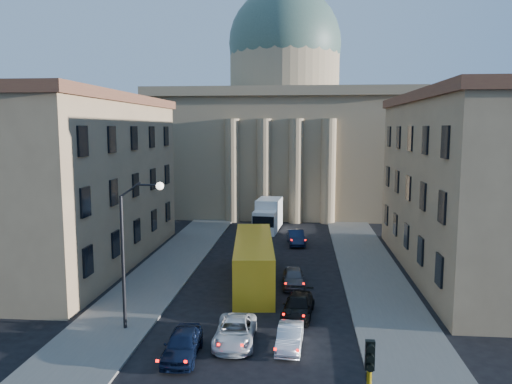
# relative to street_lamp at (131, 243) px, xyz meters

# --- Properties ---
(sidewalk_left) EXTENTS (5.00, 60.00, 0.15)m
(sidewalk_left) POSITION_rel_street_lamp_xyz_m (-1.53, 10.00, -5.21)
(sidewalk_left) COLOR #5F5C57
(sidewalk_left) RESTS_ON ground
(sidewalk_right) EXTENTS (5.00, 60.00, 0.15)m
(sidewalk_right) POSITION_rel_street_lamp_xyz_m (15.47, 10.00, -5.21)
(sidewalk_right) COLOR #5F5C57
(sidewalk_right) RESTS_ON ground
(church) EXTENTS (68.02, 28.76, 36.60)m
(church) POSITION_rel_street_lamp_xyz_m (6.97, 47.47, 6.59)
(church) COLOR #937D5B
(church) RESTS_ON ground
(building_left) EXTENTS (11.60, 26.60, 14.70)m
(building_left) POSITION_rel_street_lamp_xyz_m (-10.03, 14.00, 2.14)
(building_left) COLOR #A2845F
(building_left) RESTS_ON ground
(building_right) EXTENTS (11.60, 26.60, 14.70)m
(building_right) POSITION_rel_street_lamp_xyz_m (23.97, 14.00, 2.14)
(building_right) COLOR #A2845F
(building_right) RESTS_ON ground
(street_lamp) EXTENTS (2.62, 0.44, 8.83)m
(street_lamp) POSITION_rel_street_lamp_xyz_m (0.00, 0.00, 0.00)
(street_lamp) COLOR black
(street_lamp) RESTS_ON ground
(car_left_near) EXTENTS (1.89, 4.34, 1.46)m
(car_left_near) POSITION_rel_street_lamp_xyz_m (3.68, -3.16, -4.56)
(car_left_near) COLOR black
(car_left_near) RESTS_ON ground
(car_right_near) EXTENTS (1.50, 3.79, 1.23)m
(car_right_near) POSITION_rel_street_lamp_xyz_m (9.20, -1.50, -4.67)
(car_right_near) COLOR #B6BABF
(car_right_near) RESTS_ON ground
(car_left_mid) EXTENTS (2.30, 4.77, 1.31)m
(car_left_mid) POSITION_rel_street_lamp_xyz_m (6.17, -1.17, -4.63)
(car_left_mid) COLOR silver
(car_left_mid) RESTS_ON ground
(car_right_mid) EXTENTS (2.31, 4.63, 1.29)m
(car_right_mid) POSITION_rel_street_lamp_xyz_m (9.61, 3.19, -4.64)
(car_right_mid) COLOR black
(car_right_mid) RESTS_ON ground
(car_right_far) EXTENTS (1.83, 4.11, 1.37)m
(car_right_far) POSITION_rel_street_lamp_xyz_m (9.20, 9.18, -4.60)
(car_right_far) COLOR #535358
(car_right_far) RESTS_ON ground
(car_right_distant) EXTENTS (2.04, 4.61, 1.47)m
(car_right_distant) POSITION_rel_street_lamp_xyz_m (9.19, 22.85, -4.55)
(car_right_distant) COLOR #0E1932
(car_right_distant) RESTS_ON ground
(city_bus) EXTENTS (3.99, 12.48, 3.46)m
(city_bus) POSITION_rel_street_lamp_xyz_m (6.15, 9.58, -3.43)
(city_bus) COLOR gold
(city_bus) RESTS_ON ground
(box_truck) EXTENTS (3.14, 6.74, 3.59)m
(box_truck) POSITION_rel_street_lamp_xyz_m (5.84, 29.61, -3.58)
(box_truck) COLOR white
(box_truck) RESTS_ON ground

